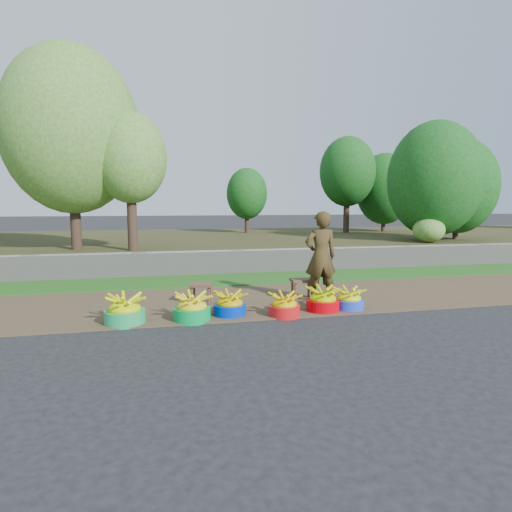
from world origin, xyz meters
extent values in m
plane|color=#232325|center=(0.00, 0.00, 0.00)|extent=(120.00, 120.00, 0.00)
cube|color=#4B3A28|center=(0.00, 1.25, 0.01)|extent=(80.00, 2.50, 0.02)
cube|color=#245B19|center=(0.00, 3.25, 0.02)|extent=(80.00, 1.50, 0.04)
cube|color=gray|center=(0.00, 4.10, 0.28)|extent=(80.00, 0.35, 0.55)
cube|color=#373519|center=(0.00, 9.00, 0.25)|extent=(80.00, 10.00, 0.50)
cylinder|color=#33241A|center=(7.41, 10.55, 1.03)|extent=(0.17, 0.17, 1.06)
ellipsoid|color=#165118|center=(7.41, 10.55, 2.26)|extent=(2.34, 2.34, 2.93)
cylinder|color=#33241A|center=(-2.39, 5.12, 1.35)|extent=(0.23, 0.23, 1.69)
ellipsoid|color=#5A8C35|center=(-2.39, 5.12, 2.71)|extent=(1.72, 1.72, 2.16)
cylinder|color=#33241A|center=(1.68, 10.98, 1.03)|extent=(0.17, 0.17, 1.06)
ellipsoid|color=#165118|center=(1.68, 10.98, 2.04)|extent=(1.60, 1.60, 2.00)
cylinder|color=#33241A|center=(-3.76, 5.63, 1.46)|extent=(0.25, 0.25, 1.92)
ellipsoid|color=#5A8C35|center=(-3.76, 5.63, 3.38)|extent=(3.19, 3.19, 3.99)
cylinder|color=#33241A|center=(7.53, 6.27, 0.99)|extent=(0.17, 0.17, 0.97)
ellipsoid|color=#165118|center=(7.53, 6.27, 2.19)|extent=(2.41, 2.41, 3.01)
cylinder|color=#33241A|center=(6.51, 6.03, 1.02)|extent=(0.17, 0.17, 1.04)
ellipsoid|color=#165118|center=(6.51, 6.03, 2.38)|extent=(2.82, 2.82, 3.52)
cylinder|color=#33241A|center=(5.56, 10.18, 1.37)|extent=(0.24, 0.24, 1.74)
ellipsoid|color=#165118|center=(5.56, 10.18, 2.90)|extent=(2.19, 2.19, 2.73)
ellipsoid|color=#5A8C35|center=(5.95, 5.41, 0.86)|extent=(0.91, 0.91, 0.73)
cylinder|color=#1E9953|center=(-2.28, 0.26, 0.10)|extent=(0.54, 0.54, 0.19)
ellipsoid|color=#BFCE02|center=(-2.28, 0.26, 0.25)|extent=(0.47, 0.47, 0.31)
cylinder|color=#009440|center=(-1.39, 0.22, 0.09)|extent=(0.52, 0.52, 0.19)
ellipsoid|color=gold|center=(-1.39, 0.22, 0.24)|extent=(0.46, 0.46, 0.30)
cylinder|color=#0029B5|center=(-0.83, 0.37, 0.09)|extent=(0.48, 0.48, 0.17)
ellipsoid|color=#C1A402|center=(-0.83, 0.37, 0.22)|extent=(0.42, 0.42, 0.27)
cylinder|color=red|center=(-0.07, 0.16, 0.08)|extent=(0.45, 0.45, 0.16)
ellipsoid|color=#D4AA03|center=(-0.07, 0.16, 0.21)|extent=(0.40, 0.40, 0.26)
cylinder|color=#C6000A|center=(0.58, 0.29, 0.09)|extent=(0.50, 0.50, 0.18)
ellipsoid|color=#ADB900|center=(0.58, 0.29, 0.23)|extent=(0.44, 0.44, 0.29)
cylinder|color=blue|center=(1.01, 0.31, 0.08)|extent=(0.45, 0.45, 0.16)
ellipsoid|color=#CCC811|center=(1.01, 0.31, 0.21)|extent=(0.40, 0.40, 0.26)
cube|color=#513828|center=(-1.15, 1.19, 0.32)|extent=(0.43, 0.38, 0.04)
cylinder|color=#513828|center=(-1.32, 1.14, 0.16)|extent=(0.04, 0.04, 0.28)
cylinder|color=#513828|center=(-1.05, 1.06, 0.16)|extent=(0.04, 0.04, 0.28)
cylinder|color=#513828|center=(-1.26, 1.33, 0.16)|extent=(0.04, 0.04, 0.28)
cylinder|color=#513828|center=(-0.99, 1.24, 0.16)|extent=(0.04, 0.04, 0.28)
cube|color=#513828|center=(0.55, 1.15, 0.33)|extent=(0.39, 0.31, 0.04)
cylinder|color=#513828|center=(0.40, 1.05, 0.17)|extent=(0.04, 0.04, 0.29)
cylinder|color=#513828|center=(0.69, 1.04, 0.17)|extent=(0.04, 0.04, 0.29)
cylinder|color=#513828|center=(0.41, 1.25, 0.17)|extent=(0.04, 0.04, 0.29)
cylinder|color=#513828|center=(0.70, 1.24, 0.17)|extent=(0.04, 0.04, 0.29)
imported|color=black|center=(0.78, 0.92, 0.76)|extent=(0.55, 0.36, 1.48)
camera|label=1|loc=(-1.85, -5.61, 1.60)|focal=30.00mm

